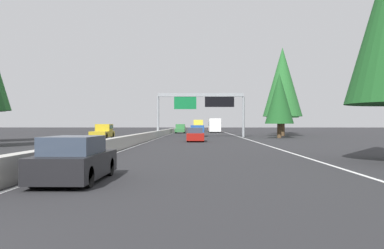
{
  "coord_description": "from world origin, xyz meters",
  "views": [
    {
      "loc": [
        -5.03,
        -5.59,
        1.86
      ],
      "look_at": [
        53.83,
        -4.61,
        1.8
      ],
      "focal_mm": 38.0,
      "sensor_mm": 36.0,
      "label": 1
    }
  ],
  "objects_px": {
    "oncoming_near": "(103,131)",
    "sedan_far_left": "(75,160)",
    "conifer_right_far": "(282,89)",
    "sedan_near_center": "(211,129)",
    "conifer_right_near": "(279,99)",
    "conifer_right_mid": "(282,82)",
    "pickup_mid_right": "(180,129)",
    "box_truck_mid_left": "(198,125)",
    "minivan_distant_a": "(197,130)",
    "sign_gantry_overhead": "(202,102)",
    "sedan_distant_b": "(196,135)",
    "bus_mid_center": "(214,125)"
  },
  "relations": [
    {
      "from": "sedan_distant_b",
      "to": "conifer_right_far",
      "type": "xyz_separation_m",
      "value": [
        36.89,
        -16.81,
        8.01
      ]
    },
    {
      "from": "oncoming_near",
      "to": "sedan_distant_b",
      "type": "bearing_deg",
      "value": 54.79
    },
    {
      "from": "pickup_mid_right",
      "to": "minivan_distant_a",
      "type": "xyz_separation_m",
      "value": [
        -22.64,
        -3.59,
        0.04
      ]
    },
    {
      "from": "sedan_far_left",
      "to": "oncoming_near",
      "type": "relative_size",
      "value": 0.79
    },
    {
      "from": "sedan_distant_b",
      "to": "conifer_right_mid",
      "type": "distance_m",
      "value": 26.28
    },
    {
      "from": "bus_mid_center",
      "to": "conifer_right_near",
      "type": "relative_size",
      "value": 1.32
    },
    {
      "from": "sign_gantry_overhead",
      "to": "bus_mid_center",
      "type": "bearing_deg",
      "value": -5.1
    },
    {
      "from": "conifer_right_near",
      "to": "conifer_right_far",
      "type": "height_order",
      "value": "conifer_right_far"
    },
    {
      "from": "sedan_distant_b",
      "to": "conifer_right_near",
      "type": "distance_m",
      "value": 16.61
    },
    {
      "from": "sign_gantry_overhead",
      "to": "oncoming_near",
      "type": "relative_size",
      "value": 2.26
    },
    {
      "from": "bus_mid_center",
      "to": "box_truck_mid_left",
      "type": "height_order",
      "value": "bus_mid_center"
    },
    {
      "from": "oncoming_near",
      "to": "conifer_right_mid",
      "type": "bearing_deg",
      "value": 116.56
    },
    {
      "from": "box_truck_mid_left",
      "to": "oncoming_near",
      "type": "relative_size",
      "value": 1.52
    },
    {
      "from": "conifer_right_far",
      "to": "sedan_near_center",
      "type": "bearing_deg",
      "value": 25.8
    },
    {
      "from": "conifer_right_near",
      "to": "conifer_right_mid",
      "type": "xyz_separation_m",
      "value": [
        9.69,
        -2.42,
        3.22
      ]
    },
    {
      "from": "oncoming_near",
      "to": "sedan_far_left",
      "type": "bearing_deg",
      "value": 12.04
    },
    {
      "from": "sign_gantry_overhead",
      "to": "sedan_distant_b",
      "type": "relative_size",
      "value": 2.88
    },
    {
      "from": "sedan_distant_b",
      "to": "sedan_near_center",
      "type": "bearing_deg",
      "value": -3.29
    },
    {
      "from": "sedan_near_center",
      "to": "sedan_distant_b",
      "type": "bearing_deg",
      "value": 176.71
    },
    {
      "from": "box_truck_mid_left",
      "to": "minivan_distant_a",
      "type": "distance_m",
      "value": 45.99
    },
    {
      "from": "conifer_right_mid",
      "to": "conifer_right_far",
      "type": "xyz_separation_m",
      "value": [
        15.79,
        -3.24,
        0.18
      ]
    },
    {
      "from": "sedan_distant_b",
      "to": "bus_mid_center",
      "type": "bearing_deg",
      "value": -4.46
    },
    {
      "from": "bus_mid_center",
      "to": "box_truck_mid_left",
      "type": "xyz_separation_m",
      "value": [
        13.46,
        3.67,
        -0.11
      ]
    },
    {
      "from": "sign_gantry_overhead",
      "to": "sedan_far_left",
      "type": "bearing_deg",
      "value": 174.38
    },
    {
      "from": "sign_gantry_overhead",
      "to": "conifer_right_mid",
      "type": "relative_size",
      "value": 0.91
    },
    {
      "from": "sign_gantry_overhead",
      "to": "conifer_right_near",
      "type": "bearing_deg",
      "value": -110.3
    },
    {
      "from": "bus_mid_center",
      "to": "conifer_right_far",
      "type": "xyz_separation_m",
      "value": [
        -13.08,
        -12.92,
        6.97
      ]
    },
    {
      "from": "bus_mid_center",
      "to": "conifer_right_far",
      "type": "distance_m",
      "value": 19.66
    },
    {
      "from": "sign_gantry_overhead",
      "to": "sedan_far_left",
      "type": "height_order",
      "value": "sign_gantry_overhead"
    },
    {
      "from": "pickup_mid_right",
      "to": "conifer_right_mid",
      "type": "height_order",
      "value": "conifer_right_mid"
    },
    {
      "from": "minivan_distant_a",
      "to": "sign_gantry_overhead",
      "type": "bearing_deg",
      "value": -163.58
    },
    {
      "from": "sign_gantry_overhead",
      "to": "conifer_right_far",
      "type": "bearing_deg",
      "value": -36.51
    },
    {
      "from": "conifer_right_far",
      "to": "sedan_distant_b",
      "type": "bearing_deg",
      "value": 155.5
    },
    {
      "from": "sedan_near_center",
      "to": "oncoming_near",
      "type": "xyz_separation_m",
      "value": [
        -55.69,
        15.55,
        0.23
      ]
    },
    {
      "from": "box_truck_mid_left",
      "to": "conifer_right_far",
      "type": "relative_size",
      "value": 0.6
    },
    {
      "from": "conifer_right_near",
      "to": "box_truck_mid_left",
      "type": "bearing_deg",
      "value": 11.86
    },
    {
      "from": "sedan_near_center",
      "to": "pickup_mid_right",
      "type": "bearing_deg",
      "value": 163.44
    },
    {
      "from": "sign_gantry_overhead",
      "to": "box_truck_mid_left",
      "type": "bearing_deg",
      "value": 0.68
    },
    {
      "from": "sedan_far_left",
      "to": "oncoming_near",
      "type": "distance_m",
      "value": 39.34
    },
    {
      "from": "oncoming_near",
      "to": "conifer_right_far",
      "type": "distance_m",
      "value": 41.19
    },
    {
      "from": "sedan_far_left",
      "to": "conifer_right_near",
      "type": "height_order",
      "value": "conifer_right_near"
    },
    {
      "from": "bus_mid_center",
      "to": "pickup_mid_right",
      "type": "bearing_deg",
      "value": 143.37
    },
    {
      "from": "sedan_far_left",
      "to": "box_truck_mid_left",
      "type": "bearing_deg",
      "value": -2.38
    },
    {
      "from": "sedan_far_left",
      "to": "sedan_near_center",
      "type": "distance_m",
      "value": 94.45
    },
    {
      "from": "sedan_far_left",
      "to": "minivan_distant_a",
      "type": "distance_m",
      "value": 47.71
    },
    {
      "from": "sedan_near_center",
      "to": "conifer_right_mid",
      "type": "bearing_deg",
      "value": -167.03
    },
    {
      "from": "sedan_distant_b",
      "to": "pickup_mid_right",
      "type": "relative_size",
      "value": 0.79
    },
    {
      "from": "conifer_right_mid",
      "to": "pickup_mid_right",
      "type": "bearing_deg",
      "value": 41.86
    },
    {
      "from": "pickup_mid_right",
      "to": "oncoming_near",
      "type": "xyz_separation_m",
      "value": [
        -31.72,
        8.43,
        0.0
      ]
    },
    {
      "from": "pickup_mid_right",
      "to": "conifer_right_near",
      "type": "bearing_deg",
      "value": -153.02
    }
  ]
}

